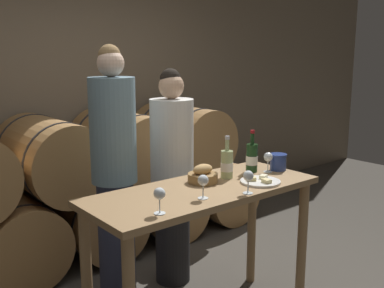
% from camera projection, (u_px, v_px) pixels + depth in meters
% --- Properties ---
extents(stone_wall_back, '(10.00, 0.12, 3.20)m').
position_uv_depth(stone_wall_back, '(55.00, 68.00, 4.20)').
color(stone_wall_back, '#7F705B').
rests_on(stone_wall_back, ground_plane).
extents(barrel_stack, '(3.41, 0.97, 1.23)m').
position_uv_depth(barrel_stack, '(89.00, 187.00, 3.94)').
color(barrel_stack, '#A87A47').
rests_on(barrel_stack, ground_plane).
extents(tasting_table, '(1.48, 0.58, 0.94)m').
position_uv_depth(tasting_table, '(204.00, 213.00, 2.73)').
color(tasting_table, '#99754C').
rests_on(tasting_table, ground_plane).
extents(person_left, '(0.31, 0.31, 1.79)m').
position_uv_depth(person_left, '(114.00, 176.00, 3.02)').
color(person_left, '#2D334C').
rests_on(person_left, ground_plane).
extents(person_right, '(0.32, 0.32, 1.63)m').
position_uv_depth(person_right, '(172.00, 177.00, 3.34)').
color(person_right, '#232326').
rests_on(person_right, ground_plane).
extents(wine_bottle_red, '(0.08, 0.08, 0.29)m').
position_uv_depth(wine_bottle_red, '(252.00, 158.00, 3.05)').
color(wine_bottle_red, '#193819').
rests_on(wine_bottle_red, tasting_table).
extents(wine_bottle_white, '(0.08, 0.08, 0.28)m').
position_uv_depth(wine_bottle_white, '(227.00, 164.00, 2.90)').
color(wine_bottle_white, '#ADBC7F').
rests_on(wine_bottle_white, tasting_table).
extents(blue_crock, '(0.12, 0.12, 0.11)m').
position_uv_depth(blue_crock, '(278.00, 161.00, 3.10)').
color(blue_crock, navy).
rests_on(blue_crock, tasting_table).
extents(bread_basket, '(0.19, 0.19, 0.12)m').
position_uv_depth(bread_basket, '(203.00, 176.00, 2.80)').
color(bread_basket, olive).
rests_on(bread_basket, tasting_table).
extents(cheese_plate, '(0.25, 0.25, 0.04)m').
position_uv_depth(cheese_plate, '(260.00, 181.00, 2.80)').
color(cheese_plate, white).
rests_on(cheese_plate, tasting_table).
extents(wine_glass_far_left, '(0.06, 0.06, 0.14)m').
position_uv_depth(wine_glass_far_left, '(159.00, 195.00, 2.24)').
color(wine_glass_far_left, white).
rests_on(wine_glass_far_left, tasting_table).
extents(wine_glass_left, '(0.06, 0.06, 0.14)m').
position_uv_depth(wine_glass_left, '(203.00, 181.00, 2.48)').
color(wine_glass_left, white).
rests_on(wine_glass_left, tasting_table).
extents(wine_glass_center, '(0.06, 0.06, 0.14)m').
position_uv_depth(wine_glass_center, '(248.00, 177.00, 2.57)').
color(wine_glass_center, white).
rests_on(wine_glass_center, tasting_table).
extents(wine_glass_right, '(0.06, 0.06, 0.14)m').
position_uv_depth(wine_glass_right, '(268.00, 158.00, 3.04)').
color(wine_glass_right, white).
rests_on(wine_glass_right, tasting_table).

